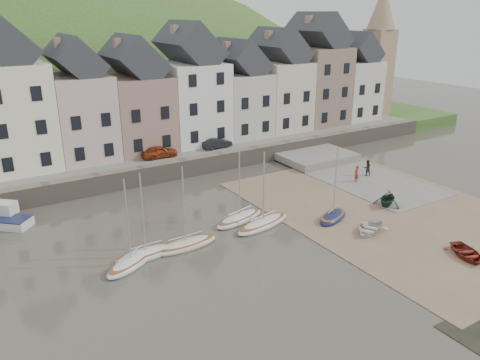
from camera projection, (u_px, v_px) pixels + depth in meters
ground at (283, 242)px, 34.00m from camera, size 160.00×160.00×0.00m
quay_land at (132, 138)px, 59.31m from camera, size 90.00×30.00×1.50m
quay_street at (169, 154)px, 49.85m from camera, size 70.00×7.00×0.10m
seawall at (183, 168)px, 47.28m from camera, size 70.00×1.20×1.80m
beach at (388, 210)px, 39.44m from camera, size 18.00×26.00×0.06m
slipway at (354, 175)px, 47.81m from camera, size 8.00×18.00×0.12m
hillside at (62, 207)px, 85.58m from camera, size 134.40×84.00×84.00m
townhouse_terrace at (168, 93)px, 51.56m from camera, size 61.05×8.00×13.93m
church_spire at (379, 47)px, 66.55m from camera, size 4.00×4.00×18.00m
sailboat_0 at (146, 254)px, 31.84m from camera, size 4.44×1.74×6.32m
sailboat_1 at (131, 262)px, 30.79m from camera, size 4.57×3.57×6.32m
sailboat_2 at (186, 245)px, 33.12m from camera, size 4.91×1.66×6.32m
sailboat_3 at (239, 218)px, 37.33m from camera, size 5.09×2.68×6.32m
sailboat_4 at (263, 223)px, 36.43m from camera, size 5.60×2.67×6.32m
sailboat_5 at (333, 217)px, 37.62m from camera, size 3.97×2.85×6.32m
motorboat_2 at (0, 218)px, 36.60m from camera, size 4.93×4.66×1.70m
rowboat_white at (370, 228)px, 35.35m from camera, size 3.85×3.40×0.66m
rowboat_green at (388, 198)px, 40.03m from camera, size 3.39×3.21×1.40m
rowboat_red at (467, 253)px, 31.75m from camera, size 3.30×3.72×0.64m
person_red at (356, 174)px, 45.52m from camera, size 0.69×0.54×1.66m
person_dark at (367, 168)px, 47.32m from camera, size 0.95×0.84×1.63m
car_left at (159, 152)px, 48.11m from camera, size 3.77×1.66×1.26m
car_right at (217, 143)px, 51.54m from camera, size 3.39×1.35×1.10m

